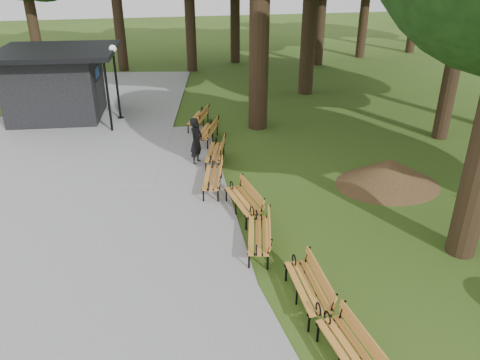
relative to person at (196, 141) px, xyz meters
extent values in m
plane|color=#2E4C15|center=(0.69, -6.97, -0.85)|extent=(100.00, 100.00, 0.00)
cube|color=gray|center=(-3.31, -3.97, -0.82)|extent=(12.00, 38.00, 0.06)
imported|color=black|center=(0.00, 0.00, 0.00)|extent=(0.67, 0.74, 1.70)
cylinder|color=black|center=(-2.82, 5.63, 0.67)|extent=(0.10, 0.10, 3.03)
sphere|color=white|center=(-2.82, 5.63, 2.28)|extent=(0.32, 0.32, 0.32)
cone|color=#47301C|center=(5.85, -2.95, -0.39)|extent=(2.86, 2.86, 0.91)
cylinder|color=black|center=(10.00, 0.63, 2.37)|extent=(0.60, 0.60, 6.44)
cylinder|color=black|center=(3.02, 3.33, 3.70)|extent=(0.80, 0.80, 9.10)
cylinder|color=black|center=(6.79, 8.14, 3.13)|extent=(0.76, 0.76, 7.96)
camera|label=1|loc=(-1.56, -15.36, 5.96)|focal=35.06mm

